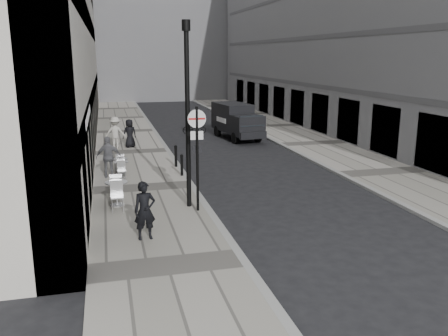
# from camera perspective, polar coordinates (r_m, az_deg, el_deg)

# --- Properties ---
(ground) EXTENTS (120.00, 120.00, 0.00)m
(ground) POSITION_cam_1_polar(r_m,az_deg,el_deg) (10.68, 6.39, -16.96)
(ground) COLOR black
(ground) RESTS_ON ground
(sidewalk) EXTENTS (4.00, 60.00, 0.12)m
(sidewalk) POSITION_cam_1_polar(r_m,az_deg,el_deg) (27.17, -10.98, 1.85)
(sidewalk) COLOR #A09A91
(sidewalk) RESTS_ON ground
(far_sidewalk) EXTENTS (4.00, 60.00, 0.12)m
(far_sidewalk) POSITION_cam_1_polar(r_m,az_deg,el_deg) (29.80, 10.65, 2.88)
(far_sidewalk) COLOR #A09A91
(far_sidewalk) RESTS_ON ground
(building_far) EXTENTS (24.00, 16.00, 22.00)m
(building_far) POSITION_cam_1_polar(r_m,az_deg,el_deg) (65.03, -10.25, 18.15)
(building_far) COLOR slate
(building_far) RESTS_ON ground
(walking_man) EXTENTS (0.68, 0.49, 1.73)m
(walking_man) POSITION_cam_1_polar(r_m,az_deg,el_deg) (14.02, -9.51, -5.09)
(walking_man) COLOR black
(walking_man) RESTS_ON sidewalk
(sign_post) EXTENTS (0.62, 0.09, 3.62)m
(sign_post) POSITION_cam_1_polar(r_m,az_deg,el_deg) (16.03, -3.26, 2.79)
(sign_post) COLOR black
(sign_post) RESTS_ON sidewalk
(lamppost) EXTENTS (0.29, 0.29, 6.41)m
(lamppost) POSITION_cam_1_polar(r_m,az_deg,el_deg) (16.36, -4.42, 7.39)
(lamppost) COLOR black
(lamppost) RESTS_ON sidewalk
(bollard_near) EXTENTS (0.12, 0.12, 0.91)m
(bollard_near) POSITION_cam_1_polar(r_m,az_deg,el_deg) (21.29, -5.10, 0.29)
(bollard_near) COLOR black
(bollard_near) RESTS_ON sidewalk
(bollard_far) EXTENTS (0.13, 0.13, 0.98)m
(bollard_far) POSITION_cam_1_polar(r_m,az_deg,el_deg) (23.03, -5.81, 1.37)
(bollard_far) COLOR black
(bollard_far) RESTS_ON sidewalk
(panel_van) EXTENTS (2.44, 5.04, 2.28)m
(panel_van) POSITION_cam_1_polar(r_m,az_deg,el_deg) (31.29, 1.46, 5.86)
(panel_van) COLOR black
(panel_van) RESTS_ON ground
(cyclist) EXTENTS (1.69, 0.80, 1.75)m
(cyclist) POSITION_cam_1_polar(r_m,az_deg,el_deg) (33.31, -3.60, 5.26)
(cyclist) COLOR black
(cyclist) RESTS_ON ground
(pedestrian_a) EXTENTS (1.08, 0.45, 1.84)m
(pedestrian_a) POSITION_cam_1_polar(r_m,az_deg,el_deg) (21.39, -13.71, 1.29)
(pedestrian_a) COLOR slate
(pedestrian_a) RESTS_ON sidewalk
(pedestrian_b) EXTENTS (1.29, 0.88, 1.84)m
(pedestrian_b) POSITION_cam_1_polar(r_m,az_deg,el_deg) (28.09, -12.94, 4.16)
(pedestrian_b) COLOR beige
(pedestrian_b) RESTS_ON sidewalk
(pedestrian_c) EXTENTS (0.93, 0.76, 1.66)m
(pedestrian_c) POSITION_cam_1_polar(r_m,az_deg,el_deg) (28.28, -11.28, 4.11)
(pedestrian_c) COLOR black
(pedestrian_c) RESTS_ON sidewalk
(cafe_table_near) EXTENTS (0.66, 1.49, 0.85)m
(cafe_table_near) POSITION_cam_1_polar(r_m,az_deg,el_deg) (21.97, -12.32, 0.37)
(cafe_table_near) COLOR #A9A9AB
(cafe_table_near) RESTS_ON sidewalk
(cafe_table_mid) EXTENTS (0.80, 1.82, 1.03)m
(cafe_table_mid) POSITION_cam_1_polar(r_m,az_deg,el_deg) (17.40, -12.80, -2.76)
(cafe_table_mid) COLOR silver
(cafe_table_mid) RESTS_ON sidewalk
(cafe_table_far) EXTENTS (0.65, 1.47, 0.84)m
(cafe_table_far) POSITION_cam_1_polar(r_m,az_deg,el_deg) (21.38, -12.27, 0.00)
(cafe_table_far) COLOR #BCBCBF
(cafe_table_far) RESTS_ON sidewalk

